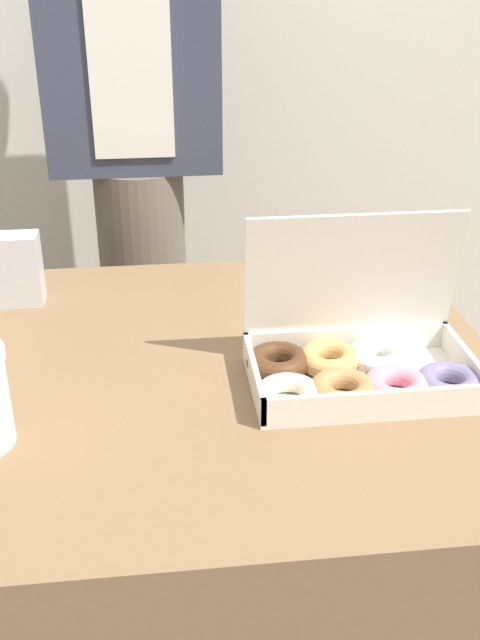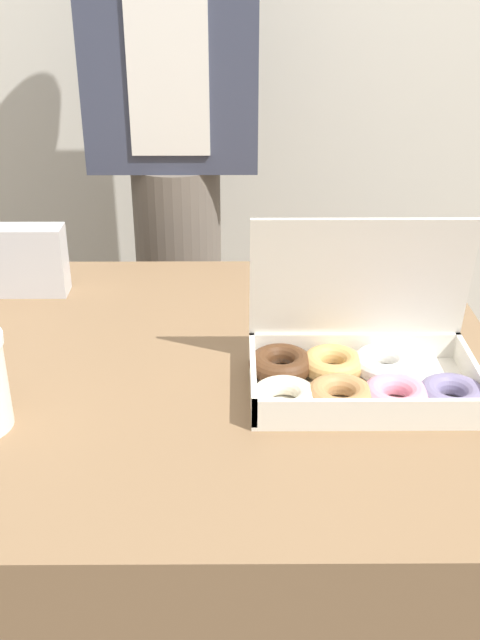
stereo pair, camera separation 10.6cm
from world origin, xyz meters
TOP-DOWN VIEW (x-y plane):
  - table at (0.00, 0.00)m, footprint 0.92×0.86m
  - donut_box at (0.21, -0.08)m, footprint 0.36×0.23m
  - napkin_holder at (-0.34, 0.27)m, footprint 0.13×0.06m
  - person_customer at (-0.11, 0.71)m, footprint 0.38×0.22m

SIDE VIEW (x-z plane):
  - table at x=0.00m, z-range 0.00..0.78m
  - donut_box at x=0.21m, z-range 0.69..0.94m
  - napkin_holder at x=-0.34m, z-range 0.78..0.91m
  - person_customer at x=-0.11m, z-range 0.09..1.80m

